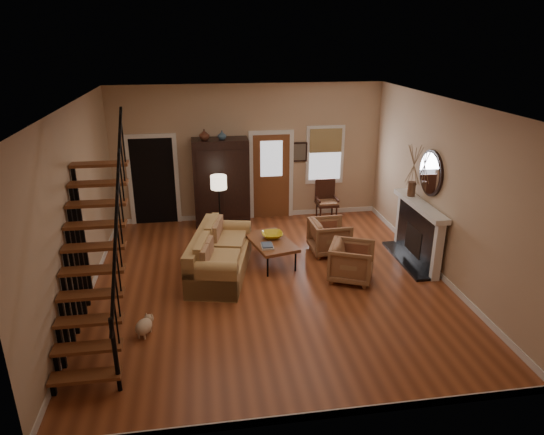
{
  "coord_description": "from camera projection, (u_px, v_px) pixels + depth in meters",
  "views": [
    {
      "loc": [
        -1.17,
        -7.96,
        4.37
      ],
      "look_at": [
        0.1,
        0.4,
        1.15
      ],
      "focal_mm": 32.0,
      "sensor_mm": 36.0,
      "label": 1
    }
  ],
  "objects": [
    {
      "name": "armoire",
      "position": [
        221.0,
        183.0,
        11.51
      ],
      "size": [
        1.3,
        0.6,
        2.1
      ],
      "primitive_type": null,
      "color": "black",
      "rests_on": "ground"
    },
    {
      "name": "staircase",
      "position": [
        91.0,
        241.0,
        6.91
      ],
      "size": [
        0.94,
        2.8,
        3.2
      ],
      "primitive_type": null,
      "color": "brown",
      "rests_on": "ground"
    },
    {
      "name": "fireplace",
      "position": [
        420.0,
        227.0,
        9.72
      ],
      "size": [
        0.33,
        1.95,
        2.3
      ],
      "color": "black",
      "rests_on": "ground"
    },
    {
      "name": "armchair_right",
      "position": [
        329.0,
        237.0,
        10.2
      ],
      "size": [
        0.82,
        0.8,
        0.72
      ],
      "primitive_type": "imported",
      "rotation": [
        0.0,
        0.0,
        1.61
      ],
      "color": "brown",
      "rests_on": "ground"
    },
    {
      "name": "floor_lamp",
      "position": [
        220.0,
        209.0,
        10.62
      ],
      "size": [
        0.42,
        0.42,
        1.52
      ],
      "primitive_type": null,
      "rotation": [
        0.0,
        0.0,
        -0.22
      ],
      "color": "black",
      "rests_on": "ground"
    },
    {
      "name": "side_chair",
      "position": [
        327.0,
        202.0,
        11.88
      ],
      "size": [
        0.54,
        0.54,
        1.02
      ],
      "primitive_type": null,
      "color": "#3B1C12",
      "rests_on": "ground"
    },
    {
      "name": "vase_b",
      "position": [
        222.0,
        135.0,
        11.02
      ],
      "size": [
        0.2,
        0.2,
        0.21
      ],
      "primitive_type": "imported",
      "color": "#334C60",
      "rests_on": "armoire"
    },
    {
      "name": "dog",
      "position": [
        144.0,
        328.0,
        7.44
      ],
      "size": [
        0.36,
        0.45,
        0.28
      ],
      "primitive_type": null,
      "rotation": [
        0.0,
        0.0,
        -0.38
      ],
      "color": "beige",
      "rests_on": "ground"
    },
    {
      "name": "room",
      "position": [
        238.0,
        180.0,
        10.11
      ],
      "size": [
        7.0,
        7.33,
        3.3
      ],
      "color": "brown",
      "rests_on": "ground"
    },
    {
      "name": "armchair_left",
      "position": [
        352.0,
        262.0,
        9.08
      ],
      "size": [
        1.05,
        1.04,
        0.73
      ],
      "primitive_type": "imported",
      "rotation": [
        0.0,
        0.0,
        1.15
      ],
      "color": "brown",
      "rests_on": "ground"
    },
    {
      "name": "books",
      "position": [
        267.0,
        246.0,
        9.41
      ],
      "size": [
        0.23,
        0.31,
        0.06
      ],
      "primitive_type": null,
      "color": "beige",
      "rests_on": "coffee_table"
    },
    {
      "name": "vase_a",
      "position": [
        204.0,
        135.0,
        10.95
      ],
      "size": [
        0.24,
        0.24,
        0.25
      ],
      "primitive_type": "imported",
      "color": "#4C2619",
      "rests_on": "armoire"
    },
    {
      "name": "sofa",
      "position": [
        220.0,
        254.0,
        9.29
      ],
      "size": [
        1.41,
        2.35,
        0.82
      ],
      "primitive_type": null,
      "rotation": [
        0.0,
        0.0,
        -0.22
      ],
      "color": "tan",
      "rests_on": "ground"
    },
    {
      "name": "coffee_table",
      "position": [
        271.0,
        251.0,
        9.8
      ],
      "size": [
        1.02,
        1.4,
        0.48
      ],
      "primitive_type": null,
      "rotation": [
        0.0,
        0.0,
        0.24
      ],
      "color": "brown",
      "rests_on": "ground"
    },
    {
      "name": "bowl",
      "position": [
        272.0,
        235.0,
        9.84
      ],
      "size": [
        0.43,
        0.43,
        0.11
      ],
      "primitive_type": "imported",
      "color": "gold",
      "rests_on": "coffee_table"
    }
  ]
}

